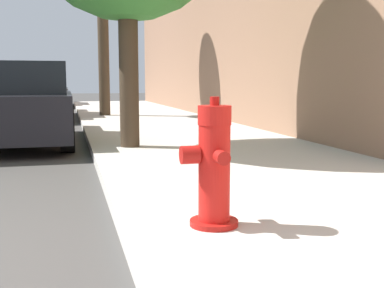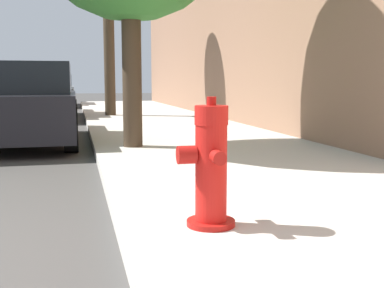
{
  "view_description": "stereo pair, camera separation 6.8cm",
  "coord_description": "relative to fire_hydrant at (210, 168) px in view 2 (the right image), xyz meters",
  "views": [
    {
      "loc": [
        1.39,
        -2.48,
        1.03
      ],
      "look_at": [
        2.44,
        1.56,
        0.49
      ],
      "focal_mm": 45.0,
      "sensor_mm": 36.0,
      "label": 1
    },
    {
      "loc": [
        1.46,
        -2.49,
        1.03
      ],
      "look_at": [
        2.44,
        1.56,
        0.49
      ],
      "focal_mm": 45.0,
      "sensor_mm": 36.0,
      "label": 2
    }
  ],
  "objects": [
    {
      "name": "fire_hydrant",
      "position": [
        0.0,
        0.0,
        0.0
      ],
      "size": [
        0.37,
        0.39,
        0.82
      ],
      "color": "#A91511",
      "rests_on": "sidewalk_slab"
    },
    {
      "name": "parked_car_mid",
      "position": [
        -1.73,
        11.15,
        0.17
      ],
      "size": [
        1.82,
        4.47,
        1.37
      ],
      "color": "#4C5156",
      "rests_on": "ground_plane"
    },
    {
      "name": "parked_car_far",
      "position": [
        -1.77,
        17.91,
        0.14
      ],
      "size": [
        1.85,
        4.56,
        1.29
      ],
      "color": "silver",
      "rests_on": "ground_plane"
    },
    {
      "name": "parked_car_near",
      "position": [
        -1.68,
        5.46,
        0.15
      ],
      "size": [
        1.79,
        3.84,
        1.32
      ],
      "color": "black",
      "rests_on": "ground_plane"
    }
  ]
}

